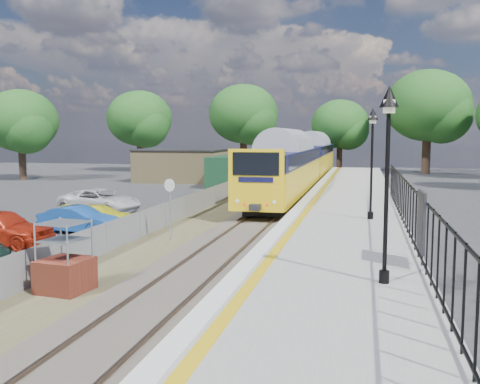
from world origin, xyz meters
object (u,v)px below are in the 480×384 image
(train, at_px, (303,160))
(speed_sign, at_px, (170,200))
(car_red, at_px, (0,227))
(victorian_lamp_north, at_px, (372,137))
(car_blue, at_px, (79,220))
(car_white, at_px, (100,201))
(victorian_lamp_south, at_px, (388,138))
(car_yellow, at_px, (101,217))
(brick_plinth, at_px, (65,259))

(train, bearing_deg, speed_sign, -96.34)
(train, bearing_deg, car_red, -108.53)
(victorian_lamp_north, distance_m, car_blue, 13.34)
(car_red, height_order, car_white, car_red)
(car_red, xyz_separation_m, car_blue, (1.61, 3.25, -0.14))
(speed_sign, bearing_deg, victorian_lamp_north, 33.92)
(car_blue, height_order, car_white, car_white)
(train, xyz_separation_m, car_red, (-9.06, -27.03, -1.60))
(car_blue, bearing_deg, victorian_lamp_south, -119.13)
(train, height_order, speed_sign, train)
(car_yellow, relative_size, car_white, 0.77)
(car_blue, bearing_deg, train, -12.54)
(car_red, distance_m, car_blue, 3.63)
(train, distance_m, brick_plinth, 32.43)
(car_blue, bearing_deg, speed_sign, -96.42)
(car_red, height_order, car_yellow, car_red)
(car_blue, bearing_deg, car_white, 24.21)
(car_blue, xyz_separation_m, car_yellow, (0.31, 1.45, -0.06))
(victorian_lamp_north, relative_size, speed_sign, 1.76)
(car_red, xyz_separation_m, car_yellow, (1.92, 4.71, -0.20))
(train, xyz_separation_m, speed_sign, (-2.75, -24.72, -0.59))
(brick_plinth, relative_size, speed_sign, 0.78)
(car_blue, relative_size, car_yellow, 0.98)
(victorian_lamp_south, xyz_separation_m, car_blue, (-12.95, 8.73, -3.69))
(victorian_lamp_south, height_order, car_blue, victorian_lamp_south)
(car_yellow, bearing_deg, car_blue, 156.30)
(victorian_lamp_south, distance_m, victorian_lamp_north, 10.00)
(victorian_lamp_south, relative_size, brick_plinth, 2.26)
(brick_plinth, height_order, car_yellow, brick_plinth)
(train, distance_m, car_yellow, 23.51)
(speed_sign, relative_size, car_yellow, 0.69)
(brick_plinth, bearing_deg, car_yellow, 112.51)
(car_yellow, xyz_separation_m, car_white, (-2.44, 4.61, 0.13))
(train, distance_m, car_white, 20.21)
(victorian_lamp_south, bearing_deg, car_yellow, 141.14)
(victorian_lamp_south, distance_m, car_white, 21.44)
(victorian_lamp_north, height_order, speed_sign, victorian_lamp_north)
(speed_sign, height_order, car_red, speed_sign)
(car_white, bearing_deg, car_blue, -149.41)
(car_red, relative_size, car_yellow, 1.16)
(victorian_lamp_north, bearing_deg, car_blue, -174.33)
(car_white, bearing_deg, brick_plinth, -144.50)
(victorian_lamp_north, height_order, train, victorian_lamp_north)
(brick_plinth, height_order, car_white, brick_plinth)
(brick_plinth, height_order, car_red, brick_plinth)
(speed_sign, distance_m, car_blue, 4.93)
(brick_plinth, xyz_separation_m, speed_sign, (0.28, 7.55, 0.78))
(car_red, distance_m, car_yellow, 5.09)
(victorian_lamp_south, height_order, car_red, victorian_lamp_south)
(train, height_order, brick_plinth, train)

